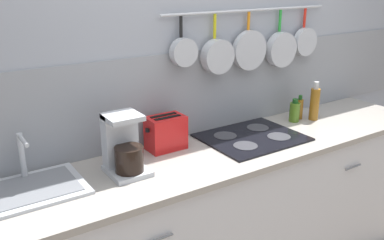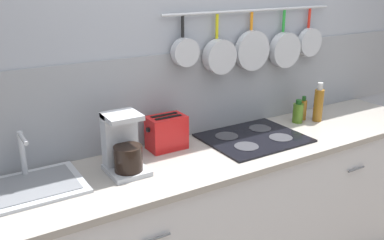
{
  "view_description": "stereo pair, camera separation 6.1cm",
  "coord_description": "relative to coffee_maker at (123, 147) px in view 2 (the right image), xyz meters",
  "views": [
    {
      "loc": [
        -1.46,
        -1.74,
        1.86
      ],
      "look_at": [
        -0.31,
        0.0,
        1.14
      ],
      "focal_mm": 40.0,
      "sensor_mm": 36.0,
      "label": 1
    },
    {
      "loc": [
        -1.4,
        -1.77,
        1.86
      ],
      "look_at": [
        -0.31,
        0.0,
        1.14
      ],
      "focal_mm": 40.0,
      "sensor_mm": 36.0,
      "label": 2
    }
  ],
  "objects": [
    {
      "name": "wall_back",
      "position": [
        0.68,
        0.28,
        0.23
      ],
      "size": [
        7.2,
        0.15,
        2.6
      ],
      "color": "#999EA8",
      "rests_on": "ground_plane"
    },
    {
      "name": "countertop",
      "position": [
        0.68,
        -0.06,
        -0.14
      ],
      "size": [
        2.76,
        0.6,
        0.03
      ],
      "color": "#A59E93",
      "rests_on": "cabinet_base"
    },
    {
      "name": "cabinet_base",
      "position": [
        0.68,
        -0.06,
        -0.6
      ],
      "size": [
        2.72,
        0.57,
        0.89
      ],
      "color": "silver",
      "rests_on": "ground_plane"
    },
    {
      "name": "bottle_sesame_oil",
      "position": [
        1.33,
        0.1,
        -0.05
      ],
      "size": [
        0.05,
        0.05,
        0.16
      ],
      "color": "#8C5919",
      "rests_on": "countertop"
    },
    {
      "name": "coffee_maker",
      "position": [
        0.0,
        0.0,
        0.0
      ],
      "size": [
        0.19,
        0.22,
        0.3
      ],
      "color": "#B7BABF",
      "rests_on": "countertop"
    },
    {
      "name": "cooktop",
      "position": [
        0.82,
        -0.01,
        -0.12
      ],
      "size": [
        0.57,
        0.47,
        0.01
      ],
      "color": "black",
      "rests_on": "countertop"
    },
    {
      "name": "bottle_vinegar",
      "position": [
        1.39,
        0.03,
        -0.01
      ],
      "size": [
        0.06,
        0.06,
        0.26
      ],
      "color": "#8C5919",
      "rests_on": "countertop"
    },
    {
      "name": "toaster",
      "position": [
        0.31,
        0.14,
        -0.03
      ],
      "size": [
        0.23,
        0.13,
        0.19
      ],
      "color": "red",
      "rests_on": "countertop"
    },
    {
      "name": "sink_basin",
      "position": [
        -0.44,
        0.05,
        -0.1
      ],
      "size": [
        0.45,
        0.36,
        0.24
      ],
      "color": "#B7BABF",
      "rests_on": "countertop"
    },
    {
      "name": "bottle_olive_oil",
      "position": [
        1.26,
        0.08,
        -0.06
      ],
      "size": [
        0.07,
        0.07,
        0.15
      ],
      "color": "#4C721E",
      "rests_on": "countertop"
    }
  ]
}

